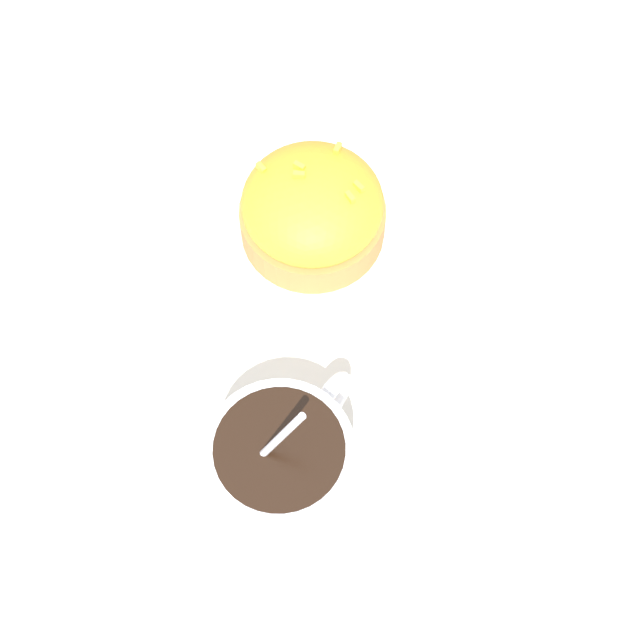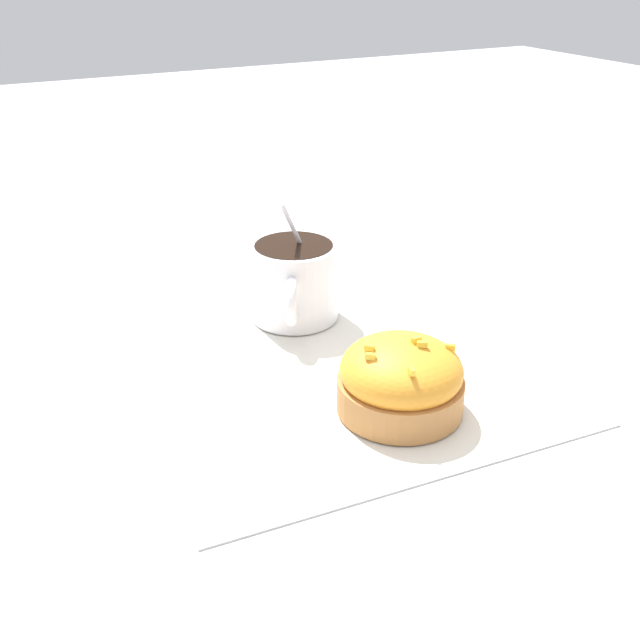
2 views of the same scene
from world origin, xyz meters
name	(u,v)px [view 2 (image 2 of 2)]	position (x,y,z in m)	size (l,w,h in m)	color
ground_plane	(329,363)	(0.00, 0.00, 0.00)	(3.00, 3.00, 0.00)	#B2B2B7
paper_napkin	(329,361)	(0.00, 0.00, 0.00)	(0.35, 0.33, 0.00)	white
coffee_cup	(294,278)	(0.08, -0.01, 0.04)	(0.10, 0.08, 0.11)	white
frosted_pastry	(401,379)	(-0.09, -0.01, 0.03)	(0.09, 0.09, 0.06)	#B2753D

